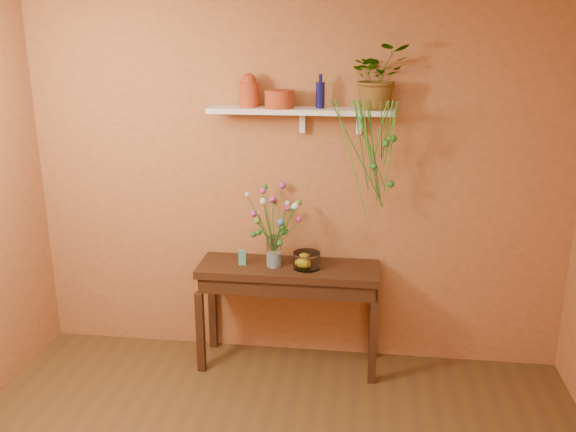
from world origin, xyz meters
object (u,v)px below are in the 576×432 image
object	(u,v)px
terracotta_jug	(249,91)
glass_bowl	(307,261)
bouquet	(276,213)
sideboard	(289,280)
blue_bottle	(320,94)
glass_vase	(274,254)
spider_plant	(378,76)

from	to	relation	value
terracotta_jug	glass_bowl	size ratio (longest dim) A/B	1.18
bouquet	sideboard	bearing A→B (deg)	9.87
terracotta_jug	blue_bottle	size ratio (longest dim) A/B	1.01
glass_bowl	blue_bottle	bearing A→B (deg)	63.62
glass_vase	terracotta_jug	bearing A→B (deg)	145.70
spider_plant	terracotta_jug	bearing A→B (deg)	-178.81
blue_bottle	spider_plant	world-z (taller)	spider_plant
blue_bottle	spider_plant	bearing A→B (deg)	2.12
blue_bottle	bouquet	size ratio (longest dim) A/B	0.48
terracotta_jug	glass_vase	size ratio (longest dim) A/B	1.04
terracotta_jug	glass_bowl	distance (m)	1.27
terracotta_jug	glass_vase	bearing A→B (deg)	-34.30
glass_vase	spider_plant	bearing A→B (deg)	11.72
sideboard	glass_bowl	bearing A→B (deg)	-10.38
terracotta_jug	glass_bowl	bearing A→B (deg)	-17.64
sideboard	glass_vase	size ratio (longest dim) A/B	5.95
blue_bottle	glass_vase	bearing A→B (deg)	-157.18
terracotta_jug	spider_plant	world-z (taller)	spider_plant
blue_bottle	bouquet	distance (m)	0.89
sideboard	terracotta_jug	bearing A→B (deg)	159.17
glass_bowl	spider_plant	bearing A→B (deg)	18.60
terracotta_jug	glass_vase	world-z (taller)	terracotta_jug
spider_plant	glass_vase	xyz separation A→B (m)	(-0.70, -0.15, -1.26)
terracotta_jug	blue_bottle	bearing A→B (deg)	0.46
spider_plant	glass_bowl	world-z (taller)	spider_plant
glass_vase	bouquet	size ratio (longest dim) A/B	0.47
blue_bottle	glass_bowl	distance (m)	1.18
glass_vase	glass_bowl	size ratio (longest dim) A/B	1.13
terracotta_jug	bouquet	distance (m)	0.88
sideboard	blue_bottle	world-z (taller)	blue_bottle
glass_vase	glass_bowl	bearing A→B (deg)	-2.16
glass_bowl	glass_vase	bearing A→B (deg)	177.84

